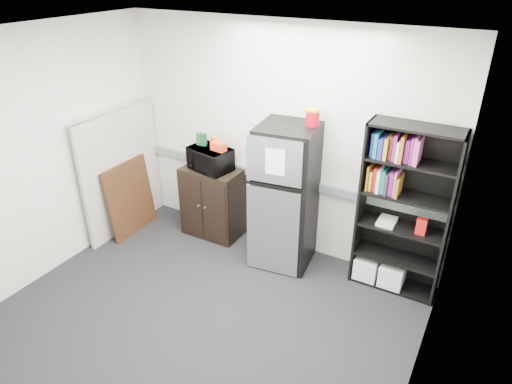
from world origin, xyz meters
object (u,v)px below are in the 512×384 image
cubicle_partition (122,171)px  refrigerator (286,197)px  bookshelf (402,208)px  microwave (210,159)px  cabinet (213,202)px

cubicle_partition → refrigerator: bearing=8.9°
bookshelf → cubicle_partition: 3.45m
cubicle_partition → microwave: (1.10, 0.40, 0.25)m
cabinet → refrigerator: size_ratio=0.55×
bookshelf → refrigerator: size_ratio=1.10×
cabinet → bookshelf: bearing=1.6°
refrigerator → cubicle_partition: bearing=-178.3°
bookshelf → cabinet: bearing=-178.4°
cubicle_partition → microwave: size_ratio=3.16×
bookshelf → refrigerator: (-1.24, -0.15, -0.13)m
cubicle_partition → refrigerator: (2.16, 0.34, 0.03)m
microwave → refrigerator: (1.07, -0.06, -0.22)m
cubicle_partition → microwave: 1.20m
cubicle_partition → refrigerator: refrigerator is taller
bookshelf → cabinet: (-2.31, -0.07, -0.51)m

